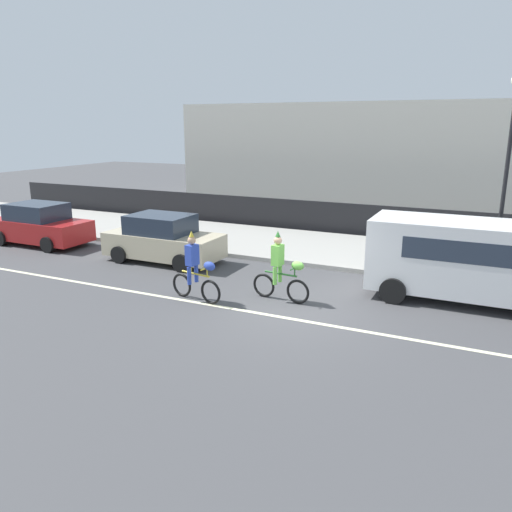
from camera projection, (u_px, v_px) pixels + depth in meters
ground_plane at (294, 311)px, 12.78m from camera, size 80.00×80.00×0.00m
road_centre_line at (286, 318)px, 12.34m from camera, size 36.00×0.14×0.01m
sidewalk_curb at (357, 252)px, 18.44m from camera, size 60.00×5.00×0.15m
fence_line at (375, 222)px, 20.82m from camera, size 40.00×0.08×1.40m
building_backdrop at (443, 158)px, 27.08m from camera, size 28.00×8.00×5.75m
parade_cyclist_cobalt at (196, 271)px, 13.37m from camera, size 1.70×0.54×1.92m
parade_cyclist_lime at (281, 271)px, 13.38m from camera, size 1.72×0.50×1.92m
parked_van_white at (470, 256)px, 13.19m from camera, size 5.00×2.22×2.18m
parked_car_beige at (163, 239)px, 17.27m from camera, size 4.10×1.92×1.64m
parked_car_red at (40, 225)px, 19.73m from camera, size 4.10×1.92×1.64m
street_lamp_post at (509, 148)px, 14.26m from camera, size 0.36×0.36×5.86m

